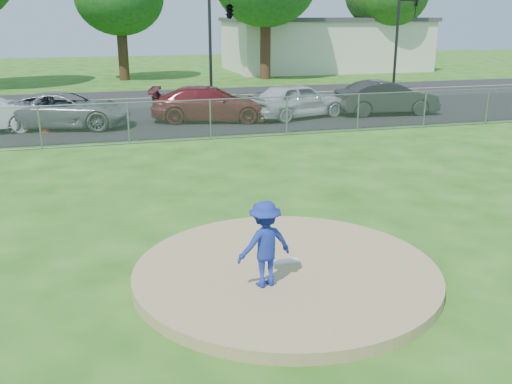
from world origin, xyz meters
TOP-DOWN VIEW (x-y plane):
  - ground at (0.00, 10.00)m, footprint 120.00×120.00m
  - pitchers_mound at (0.00, 0.00)m, footprint 5.40×5.40m
  - pitching_rubber at (0.00, 0.20)m, footprint 0.60×0.15m
  - chain_link_fence at (0.00, 12.00)m, footprint 40.00×0.06m
  - parking_lot at (0.00, 16.50)m, footprint 50.00×8.00m
  - street at (0.00, 24.00)m, footprint 60.00×7.00m
  - commercial_building at (16.00, 38.00)m, footprint 16.40×9.40m
  - traffic_signal_center at (3.97, 22.00)m, footprint 1.42×2.48m
  - traffic_signal_right at (14.24, 22.00)m, footprint 1.28×0.20m
  - pitcher at (-0.56, -0.55)m, footprint 1.03×0.72m
  - traffic_cone at (-5.12, 15.17)m, footprint 0.34×0.34m
  - parked_car_gray at (-4.33, 15.90)m, footprint 5.66×3.43m
  - parked_car_darkred at (1.76, 15.86)m, footprint 5.54×3.27m
  - parked_car_pearl at (5.71, 15.64)m, footprint 4.99×3.20m
  - parked_car_charcoal at (10.07, 15.43)m, footprint 4.83×2.02m

SIDE VIEW (x-z plane):
  - ground at x=0.00m, z-range 0.00..0.00m
  - street at x=0.00m, z-range 0.00..0.01m
  - parking_lot at x=0.00m, z-range 0.00..0.01m
  - pitchers_mound at x=0.00m, z-range 0.00..0.20m
  - pitching_rubber at x=0.00m, z-range 0.20..0.24m
  - traffic_cone at x=-5.12m, z-range 0.01..0.66m
  - parked_car_gray at x=-4.33m, z-range 0.01..1.48m
  - chain_link_fence at x=0.00m, z-range 0.00..1.50m
  - parked_car_darkred at x=1.76m, z-range 0.01..1.52m
  - parked_car_charcoal at x=10.07m, z-range 0.01..1.56m
  - parked_car_pearl at x=5.71m, z-range 0.01..1.59m
  - pitcher at x=-0.56m, z-range 0.20..1.65m
  - commercial_building at x=16.00m, z-range 0.01..4.31m
  - traffic_signal_right at x=14.24m, z-range 0.56..6.16m
  - traffic_signal_center at x=3.97m, z-range 1.81..7.41m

